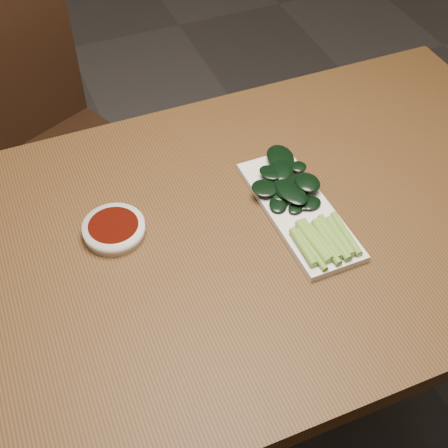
% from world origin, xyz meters
% --- Properties ---
extents(ground, '(6.00, 6.00, 0.00)m').
position_xyz_m(ground, '(0.00, 0.00, 0.00)').
color(ground, '#333030').
rests_on(ground, ground).
extents(table, '(1.40, 0.80, 0.75)m').
position_xyz_m(table, '(0.00, 0.00, 0.68)').
color(table, '#432A13').
rests_on(table, ground).
extents(chair_far, '(0.57, 0.57, 0.89)m').
position_xyz_m(chair_far, '(-0.27, 0.70, 0.49)').
color(chair_far, black).
rests_on(chair_far, ground).
extents(sauce_bowl, '(0.12, 0.12, 0.03)m').
position_xyz_m(sauce_bowl, '(-0.22, 0.08, 0.76)').
color(sauce_bowl, silver).
rests_on(sauce_bowl, table).
extents(serving_plate, '(0.12, 0.32, 0.01)m').
position_xyz_m(serving_plate, '(0.12, -0.01, 0.76)').
color(serving_plate, silver).
rests_on(serving_plate, table).
extents(gai_lan, '(0.14, 0.33, 0.03)m').
position_xyz_m(gai_lan, '(0.13, 0.00, 0.77)').
color(gai_lan, olive).
rests_on(gai_lan, serving_plate).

